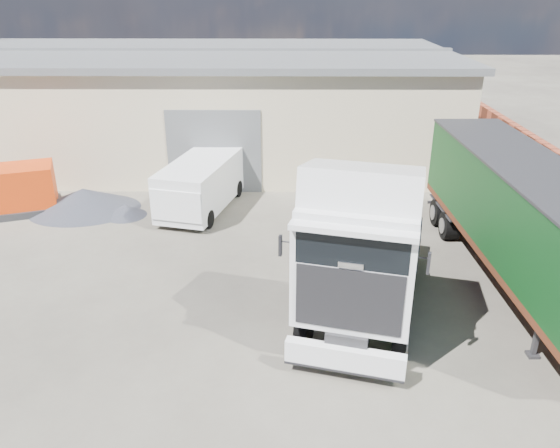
{
  "coord_description": "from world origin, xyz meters",
  "views": [
    {
      "loc": [
        1.01,
        -12.45,
        8.39
      ],
      "look_at": [
        0.87,
        3.0,
        1.55
      ],
      "focal_mm": 35.0,
      "sensor_mm": 36.0,
      "label": 1
    }
  ],
  "objects_px": {
    "box_trailer": "(521,212)",
    "tractor_unit": "(361,257)",
    "panel_van": "(200,186)",
    "orange_skip": "(18,193)"
  },
  "relations": [
    {
      "from": "tractor_unit",
      "to": "orange_skip",
      "type": "bearing_deg",
      "value": 162.79
    },
    {
      "from": "box_trailer",
      "to": "tractor_unit",
      "type": "bearing_deg",
      "value": -155.6
    },
    {
      "from": "tractor_unit",
      "to": "box_trailer",
      "type": "distance_m",
      "value": 5.46
    },
    {
      "from": "tractor_unit",
      "to": "box_trailer",
      "type": "bearing_deg",
      "value": 40.19
    },
    {
      "from": "tractor_unit",
      "to": "box_trailer",
      "type": "relative_size",
      "value": 0.66
    },
    {
      "from": "box_trailer",
      "to": "panel_van",
      "type": "bearing_deg",
      "value": 150.23
    },
    {
      "from": "panel_van",
      "to": "orange_skip",
      "type": "height_order",
      "value": "panel_van"
    },
    {
      "from": "tractor_unit",
      "to": "orange_skip",
      "type": "xyz_separation_m",
      "value": [
        -12.51,
        7.76,
        -1.2
      ]
    },
    {
      "from": "tractor_unit",
      "to": "panel_van",
      "type": "bearing_deg",
      "value": 138.44
    },
    {
      "from": "tractor_unit",
      "to": "box_trailer",
      "type": "height_order",
      "value": "tractor_unit"
    }
  ]
}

